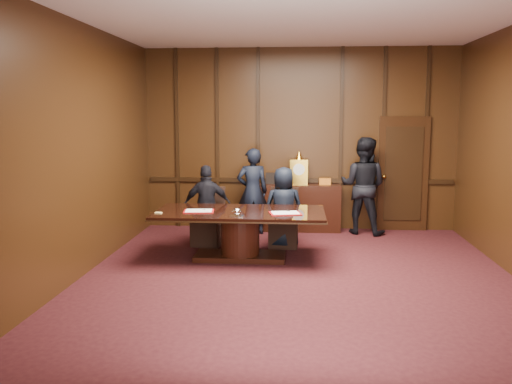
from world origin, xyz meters
TOP-DOWN VIEW (x-y plane):
  - room at (0.07, 0.14)m, footprint 7.00×7.04m
  - sideboard at (0.00, 3.26)m, footprint 1.60×0.45m
  - conference_table at (-0.90, 1.10)m, footprint 2.62×1.32m
  - folder_left at (-1.53, 1.01)m, footprint 0.49×0.38m
  - folder_right at (-0.20, 0.93)m, footprint 0.52×0.42m
  - inkstand at (-0.90, 0.65)m, footprint 0.20×0.14m
  - notepad at (-2.11, 0.81)m, footprint 0.11×0.08m
  - chair_left at (-1.54, 1.98)m, footprint 0.56×0.56m
  - chair_right at (-0.25, 1.98)m, footprint 0.50×0.50m
  - signatory_left at (-1.55, 1.90)m, footprint 0.86×0.49m
  - signatory_right at (-0.25, 1.90)m, footprint 0.74×0.55m
  - witness_left at (-0.86, 2.91)m, footprint 0.66×0.51m
  - witness_right at (1.20, 3.10)m, footprint 1.07×0.96m

SIDE VIEW (x-z plane):
  - chair_left at x=-1.54m, z-range -0.20..0.79m
  - chair_right at x=-0.25m, z-range -0.20..0.79m
  - sideboard at x=0.00m, z-range -0.28..1.26m
  - conference_table at x=-0.90m, z-range 0.13..0.89m
  - signatory_right at x=-0.25m, z-range 0.00..1.37m
  - signatory_left at x=-1.55m, z-range 0.00..1.39m
  - notepad at x=-2.11m, z-range 0.76..0.77m
  - folder_left at x=-1.53m, z-range 0.76..0.78m
  - folder_right at x=-0.20m, z-range 0.76..0.78m
  - witness_left at x=-0.86m, z-range 0.00..1.61m
  - inkstand at x=-0.90m, z-range 0.76..0.87m
  - witness_right at x=1.20m, z-range 0.00..1.82m
  - room at x=0.07m, z-range -0.03..3.47m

